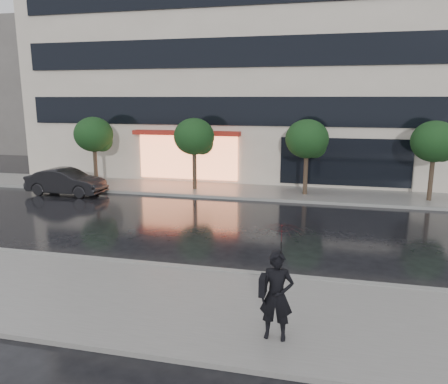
% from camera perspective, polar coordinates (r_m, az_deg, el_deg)
% --- Properties ---
extents(ground, '(120.00, 120.00, 0.00)m').
position_cam_1_polar(ground, '(14.15, -4.19, -8.64)').
color(ground, black).
rests_on(ground, ground).
extents(sidewalk_near, '(60.00, 4.50, 0.12)m').
position_cam_1_polar(sidewalk_near, '(11.33, -9.30, -13.95)').
color(sidewalk_near, slate).
rests_on(sidewalk_near, ground).
extents(sidewalk_far, '(60.00, 3.50, 0.12)m').
position_cam_1_polar(sidewalk_far, '(23.73, 3.28, 0.07)').
color(sidewalk_far, slate).
rests_on(sidewalk_far, ground).
extents(curb_near, '(60.00, 0.25, 0.14)m').
position_cam_1_polar(curb_near, '(13.25, -5.52, -9.83)').
color(curb_near, gray).
rests_on(curb_near, ground).
extents(curb_far, '(60.00, 0.25, 0.14)m').
position_cam_1_polar(curb_far, '(22.05, 2.48, -0.83)').
color(curb_far, gray).
rests_on(curb_far, ground).
extents(office_building, '(30.00, 12.76, 18.00)m').
position_cam_1_polar(office_building, '(31.09, 6.17, 19.45)').
color(office_building, beige).
rests_on(office_building, ground).
extents(bg_building_left, '(14.00, 10.00, 12.00)m').
position_cam_1_polar(bg_building_left, '(50.19, -26.91, 11.99)').
color(bg_building_left, '#59544F').
rests_on(bg_building_left, ground).
extents(tree_far_west, '(2.20, 2.20, 3.99)m').
position_cam_1_polar(tree_far_west, '(26.18, -16.52, 7.06)').
color(tree_far_west, '#33261C').
rests_on(tree_far_west, ground).
extents(tree_mid_west, '(2.20, 2.20, 3.99)m').
position_cam_1_polar(tree_mid_west, '(23.78, -3.77, 7.07)').
color(tree_mid_west, '#33261C').
rests_on(tree_mid_west, ground).
extents(tree_mid_east, '(2.20, 2.20, 3.99)m').
position_cam_1_polar(tree_mid_east, '(22.75, 10.93, 6.65)').
color(tree_mid_east, '#33261C').
rests_on(tree_mid_east, ground).
extents(tree_far_east, '(2.20, 2.20, 3.99)m').
position_cam_1_polar(tree_far_east, '(23.27, 25.92, 5.77)').
color(tree_far_east, '#33261C').
rests_on(tree_far_east, ground).
extents(parked_car, '(4.24, 1.58, 1.39)m').
position_cam_1_polar(parked_car, '(24.56, -19.92, 1.28)').
color(parked_car, black).
rests_on(parked_car, ground).
extents(pedestrian_with_umbrella, '(0.87, 0.89, 2.49)m').
position_cam_1_polar(pedestrian_with_umbrella, '(8.99, 7.16, -10.04)').
color(pedestrian_with_umbrella, black).
rests_on(pedestrian_with_umbrella, sidewalk_near).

